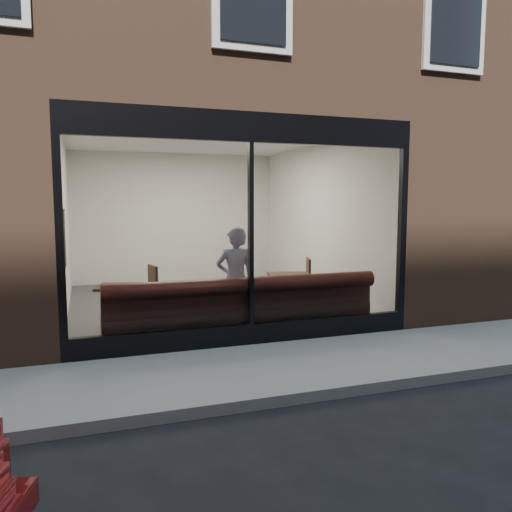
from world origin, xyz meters
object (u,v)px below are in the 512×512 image
object	(u,v)px
banquette	(242,322)
cafe_table_right	(289,276)
person	(236,280)
cafe_table_left	(119,287)
cafe_chair_right	(298,296)
cafe_chair_left	(142,308)

from	to	relation	value
banquette	cafe_table_right	bearing A→B (deg)	39.08
person	cafe_table_left	xyz separation A→B (m)	(-1.69, 0.41, -0.07)
banquette	cafe_table_right	xyz separation A→B (m)	(1.14, 0.92, 0.52)
banquette	cafe_chair_right	bearing A→B (deg)	44.60
person	cafe_chair_right	bearing A→B (deg)	-132.45
cafe_chair_right	cafe_table_left	bearing A→B (deg)	32.81
banquette	cafe_table_left	size ratio (longest dim) A/B	6.49
cafe_table_right	cafe_chair_right	size ratio (longest dim) A/B	1.48
person	cafe_chair_right	size ratio (longest dim) A/B	3.52
banquette	cafe_chair_right	size ratio (longest dim) A/B	8.67
cafe_chair_left	cafe_table_right	bearing A→B (deg)	158.01
banquette	person	size ratio (longest dim) A/B	2.46
banquette	cafe_table_left	world-z (taller)	cafe_table_left
cafe_table_right	cafe_chair_left	size ratio (longest dim) A/B	1.64
cafe_chair_left	cafe_chair_right	bearing A→B (deg)	172.51
cafe_table_left	cafe_chair_left	distance (m)	0.95
person	cafe_table_left	size ratio (longest dim) A/B	2.64
cafe_table_right	banquette	bearing A→B (deg)	-140.92
banquette	cafe_chair_left	size ratio (longest dim) A/B	9.61
cafe_chair_right	cafe_chair_left	bearing A→B (deg)	21.51
person	cafe_chair_left	size ratio (longest dim) A/B	3.91
cafe_table_right	cafe_chair_right	world-z (taller)	cafe_table_right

